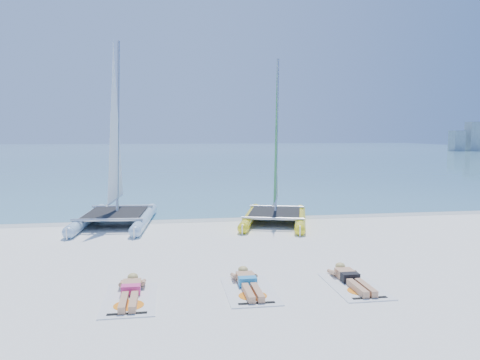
# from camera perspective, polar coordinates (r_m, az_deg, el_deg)

# --- Properties ---
(ground) EXTENTS (140.00, 140.00, 0.00)m
(ground) POSITION_cam_1_polar(r_m,az_deg,el_deg) (12.13, -2.36, -9.44)
(ground) COLOR white
(ground) RESTS_ON ground
(sea) EXTENTS (140.00, 115.00, 0.01)m
(sea) POSITION_cam_1_polar(r_m,az_deg,el_deg) (74.71, -7.97, 3.34)
(sea) COLOR #7CBBCE
(sea) RESTS_ON ground
(wet_sand_strip) EXTENTS (140.00, 1.40, 0.01)m
(wet_sand_strip) POSITION_cam_1_polar(r_m,az_deg,el_deg) (17.47, -4.45, -4.70)
(wet_sand_strip) COLOR silver
(wet_sand_strip) RESTS_ON ground
(catamaran_blue) EXTENTS (2.78, 5.12, 6.72)m
(catamaran_blue) POSITION_cam_1_polar(r_m,az_deg,el_deg) (16.77, -14.97, 1.57)
(catamaran_blue) COLOR #A1BDD4
(catamaran_blue) RESTS_ON ground
(catamaran_yellow) EXTENTS (3.32, 4.91, 6.10)m
(catamaran_yellow) POSITION_cam_1_polar(r_m,az_deg,el_deg) (16.89, 4.42, 1.49)
(catamaran_yellow) COLOR yellow
(catamaran_yellow) RESTS_ON ground
(towel_a) EXTENTS (1.00, 1.85, 0.02)m
(towel_a) POSITION_cam_1_polar(r_m,az_deg,el_deg) (9.47, -13.25, -13.97)
(towel_a) COLOR white
(towel_a) RESTS_ON ground
(sunbather_a) EXTENTS (0.37, 1.73, 0.26)m
(sunbather_a) POSITION_cam_1_polar(r_m,az_deg,el_deg) (9.62, -13.18, -12.98)
(sunbather_a) COLOR tan
(sunbather_a) RESTS_ON towel_a
(towel_b) EXTENTS (1.00, 1.85, 0.02)m
(towel_b) POSITION_cam_1_polar(r_m,az_deg,el_deg) (9.72, 1.17, -13.30)
(towel_b) COLOR white
(towel_b) RESTS_ON ground
(sunbather_b) EXTENTS (0.37, 1.73, 0.26)m
(sunbather_b) POSITION_cam_1_polar(r_m,az_deg,el_deg) (9.86, 0.97, -12.35)
(sunbather_b) COLOR tan
(sunbather_b) RESTS_ON towel_b
(towel_c) EXTENTS (1.00, 1.85, 0.02)m
(towel_c) POSITION_cam_1_polar(r_m,az_deg,el_deg) (10.26, 13.76, -12.42)
(towel_c) COLOR white
(towel_c) RESTS_ON ground
(sunbather_c) EXTENTS (0.37, 1.73, 0.26)m
(sunbather_c) POSITION_cam_1_polar(r_m,az_deg,el_deg) (10.40, 13.36, -11.54)
(sunbather_c) COLOR tan
(sunbather_c) RESTS_ON towel_c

